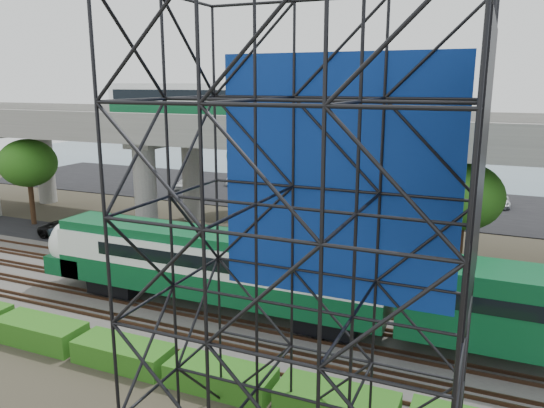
% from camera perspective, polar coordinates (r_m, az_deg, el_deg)
% --- Properties ---
extents(ground, '(140.00, 140.00, 0.00)m').
position_cam_1_polar(ground, '(29.60, -11.85, -12.28)').
color(ground, '#474233').
rests_on(ground, ground).
extents(ballast_bed, '(90.00, 12.00, 0.20)m').
position_cam_1_polar(ballast_bed, '(31.05, -9.71, -10.74)').
color(ballast_bed, slate).
rests_on(ballast_bed, ground).
extents(service_road, '(90.00, 5.00, 0.08)m').
position_cam_1_polar(service_road, '(37.95, -2.69, -6.19)').
color(service_road, black).
rests_on(service_road, ground).
extents(parking_lot, '(90.00, 18.00, 0.08)m').
position_cam_1_polar(parking_lot, '(59.19, 7.34, 0.72)').
color(parking_lot, black).
rests_on(parking_lot, ground).
extents(harbor_water, '(140.00, 40.00, 0.03)m').
position_cam_1_polar(harbor_water, '(80.23, 11.75, 3.75)').
color(harbor_water, '#405C6A').
rests_on(harbor_water, ground).
extents(rail_tracks, '(90.00, 9.52, 0.16)m').
position_cam_1_polar(rail_tracks, '(30.98, -9.72, -10.43)').
color(rail_tracks, '#472D1E').
rests_on(rail_tracks, ballast_bed).
extents(commuter_train, '(29.30, 3.06, 4.30)m').
position_cam_1_polar(commuter_train, '(28.03, -2.50, -7.08)').
color(commuter_train, black).
rests_on(commuter_train, rail_tracks).
extents(overpass, '(80.00, 12.00, 12.40)m').
position_cam_1_polar(overpass, '(41.34, -0.26, 7.04)').
color(overpass, '#9E9B93').
rests_on(overpass, ground).
extents(scaffold_tower, '(9.36, 6.36, 15.00)m').
position_cam_1_polar(scaffold_tower, '(15.37, 3.46, -6.07)').
color(scaffold_tower, black).
rests_on(scaffold_tower, ground).
extents(hedge_strip, '(34.60, 1.80, 1.20)m').
position_cam_1_polar(hedge_strip, '(25.76, -15.69, -15.13)').
color(hedge_strip, '#286316').
rests_on(hedge_strip, ground).
extents(trees, '(40.94, 16.94, 7.69)m').
position_cam_1_polar(trees, '(43.58, -5.02, 3.79)').
color(trees, '#382314').
rests_on(trees, ground).
extents(suv, '(4.98, 2.75, 1.32)m').
position_cam_1_polar(suv, '(46.48, -21.08, -2.56)').
color(suv, black).
rests_on(suv, service_road).
extents(parked_cars, '(36.57, 9.78, 1.28)m').
position_cam_1_polar(parked_cars, '(58.39, 7.59, 1.20)').
color(parked_cars, silver).
rests_on(parked_cars, parking_lot).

